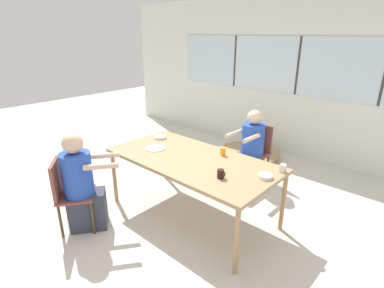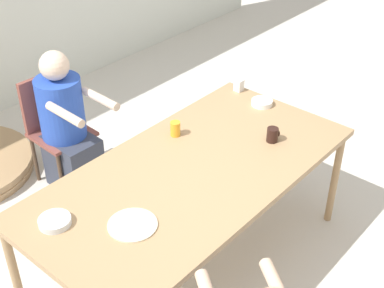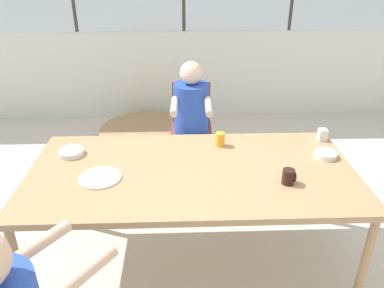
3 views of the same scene
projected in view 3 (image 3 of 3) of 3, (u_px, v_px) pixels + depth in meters
ground_plane at (192, 261)px, 2.71m from camera, size 16.00×16.00×0.00m
wall_back_with_windows at (184, 7)px, 4.51m from camera, size 8.40×0.08×2.80m
dining_table at (192, 176)px, 2.38m from camera, size 2.05×1.03×0.77m
chair_for_man_blue_shirt at (191, 118)px, 3.76m from camera, size 0.41×0.41×0.86m
person_man_blue_shirt at (191, 126)px, 3.62m from camera, size 0.37×0.64×1.12m
coffee_mug at (289, 177)px, 2.20m from camera, size 0.08×0.07×0.09m
juice_glass at (220, 139)px, 2.63m from camera, size 0.06×0.06×0.10m
milk_carton_small at (322, 135)px, 2.71m from camera, size 0.06×0.06×0.09m
bowl_white_shallow at (326, 154)px, 2.50m from camera, size 0.15×0.15×0.04m
bowl_cereal at (71, 152)px, 2.52m from camera, size 0.17×0.17×0.04m
plate_tortillas at (100, 178)px, 2.26m from camera, size 0.26×0.26×0.01m
folded_table_stack at (147, 133)px, 4.50m from camera, size 1.11×1.11×0.12m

